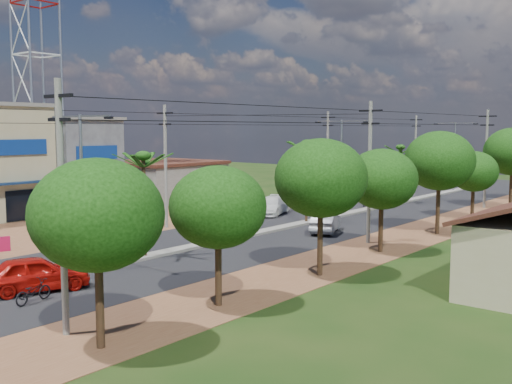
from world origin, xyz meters
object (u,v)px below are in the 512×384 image
(car_white_far, at_px, (272,206))
(moto_rider_east, at_px, (33,292))
(car_red_near, at_px, (35,274))
(car_parked_dark, at_px, (82,220))
(roadside_sign, at_px, (0,245))
(car_silver_mid, at_px, (326,223))

(car_white_far, height_order, moto_rider_east, car_white_far)
(car_red_near, relative_size, car_parked_dark, 1.17)
(roadside_sign, bearing_deg, car_silver_mid, 75.30)
(car_red_near, xyz_separation_m, car_white_far, (-6.50, 25.74, -0.06))
(moto_rider_east, distance_m, roadside_sign, 11.91)
(moto_rider_east, bearing_deg, car_silver_mid, -102.83)
(car_red_near, xyz_separation_m, roadside_sign, (-9.50, 3.35, -0.34))
(car_red_near, xyz_separation_m, car_parked_dark, (-12.53, 11.13, -0.11))
(car_white_far, bearing_deg, roadside_sign, -117.36)
(car_red_near, distance_m, car_silver_mid, 21.23)
(car_red_near, bearing_deg, moto_rider_east, 167.68)
(car_red_near, relative_size, moto_rider_east, 2.57)
(moto_rider_east, xyz_separation_m, roadside_sign, (-11.07, 4.40, -0.02))
(car_white_far, distance_m, moto_rider_east, 27.98)
(car_white_far, bearing_deg, moto_rider_east, -92.97)
(car_parked_dark, height_order, roadside_sign, car_parked_dark)
(car_parked_dark, xyz_separation_m, moto_rider_east, (14.09, -12.18, -0.21))
(car_parked_dark, distance_m, moto_rider_east, 18.63)
(car_red_near, height_order, car_white_far, car_red_near)
(car_silver_mid, distance_m, roadside_sign, 21.09)
(car_parked_dark, bearing_deg, moto_rider_east, -116.04)
(car_silver_mid, xyz_separation_m, moto_rider_east, (-0.24, -22.20, -0.25))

